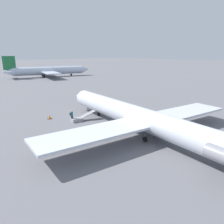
{
  "coord_description": "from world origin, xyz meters",
  "views": [
    {
      "loc": [
        -16.68,
        21.66,
        10.25
      ],
      "look_at": [
        4.55,
        0.0,
        1.95
      ],
      "focal_mm": 35.0,
      "sensor_mm": 36.0,
      "label": 1
    }
  ],
  "objects_px": {
    "airplane_main": "(143,119)",
    "passenger": "(72,115)",
    "airplane_far_left": "(48,71)",
    "boarding_stairs": "(79,118)"
  },
  "relations": [
    {
      "from": "airplane_far_left",
      "to": "airplane_main",
      "type": "bearing_deg",
      "value": -93.83
    },
    {
      "from": "airplane_far_left",
      "to": "passenger",
      "type": "height_order",
      "value": "airplane_far_left"
    },
    {
      "from": "boarding_stairs",
      "to": "passenger",
      "type": "distance_m",
      "value": 1.31
    },
    {
      "from": "airplane_main",
      "to": "boarding_stairs",
      "type": "relative_size",
      "value": 8.77
    },
    {
      "from": "airplane_far_left",
      "to": "passenger",
      "type": "relative_size",
      "value": 20.95
    },
    {
      "from": "airplane_main",
      "to": "boarding_stairs",
      "type": "distance_m",
      "value": 10.88
    },
    {
      "from": "airplane_main",
      "to": "airplane_far_left",
      "type": "height_order",
      "value": "airplane_far_left"
    },
    {
      "from": "airplane_far_left",
      "to": "boarding_stairs",
      "type": "relative_size",
      "value": 8.81
    },
    {
      "from": "boarding_stairs",
      "to": "passenger",
      "type": "xyz_separation_m",
      "value": [
        0.57,
        1.0,
        0.62
      ]
    },
    {
      "from": "airplane_main",
      "to": "passenger",
      "type": "xyz_separation_m",
      "value": [
        11.13,
        2.95,
        -1.18
      ]
    }
  ]
}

